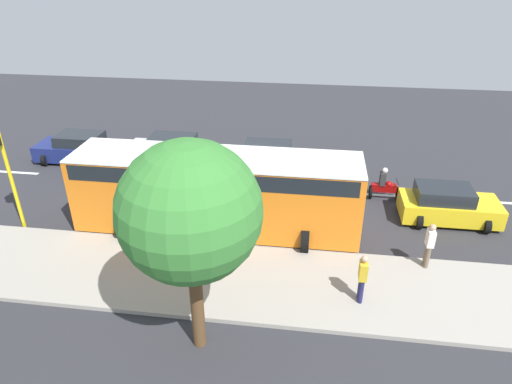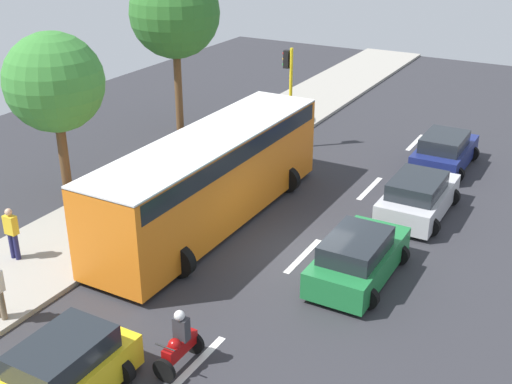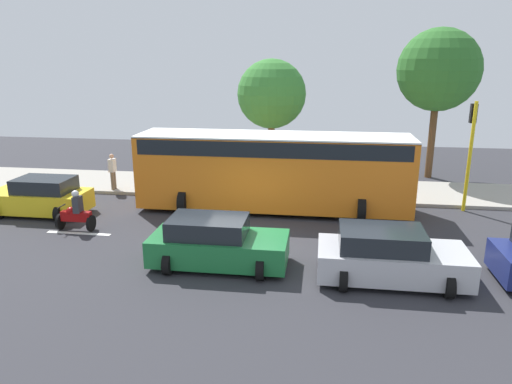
{
  "view_description": "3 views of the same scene",
  "coord_description": "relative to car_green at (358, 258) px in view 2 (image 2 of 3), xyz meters",
  "views": [
    {
      "loc": [
        18.83,
        2.93,
        9.76
      ],
      "look_at": [
        2.0,
        0.63,
        0.82
      ],
      "focal_mm": 31.44,
      "sensor_mm": 36.0,
      "label": 1
    },
    {
      "loc": [
        -7.42,
        16.29,
        10.25
      ],
      "look_at": [
        1.89,
        -0.33,
        1.66
      ],
      "focal_mm": 45.71,
      "sensor_mm": 36.0,
      "label": 2
    },
    {
      "loc": [
        -14.92,
        -2.6,
        6.07
      ],
      "look_at": [
        2.72,
        -0.1,
        1.04
      ],
      "focal_mm": 33.05,
      "sensor_mm": 36.0,
      "label": 3
    }
  ],
  "objects": [
    {
      "name": "ground_plane",
      "position": [
        1.95,
        -0.44,
        -0.76
      ],
      "size": [
        40.0,
        60.0,
        0.1
      ],
      "primitive_type": "cube",
      "color": "#2D2D33"
    },
    {
      "name": "sidewalk",
      "position": [
        8.95,
        -0.44,
        -0.64
      ],
      "size": [
        4.0,
        60.0,
        0.15
      ],
      "primitive_type": "cube",
      "color": "#9E998E",
      "rests_on": "ground"
    },
    {
      "name": "lane_stripe_far_north",
      "position": [
        1.95,
        -12.44,
        -0.7
      ],
      "size": [
        0.2,
        2.4,
        0.01
      ],
      "primitive_type": "cube",
      "color": "white",
      "rests_on": "ground"
    },
    {
      "name": "lane_stripe_north",
      "position": [
        1.95,
        -6.44,
        -0.7
      ],
      "size": [
        0.2,
        2.4,
        0.01
      ],
      "primitive_type": "cube",
      "color": "white",
      "rests_on": "ground"
    },
    {
      "name": "lane_stripe_mid",
      "position": [
        1.95,
        -0.44,
        -0.7
      ],
      "size": [
        0.2,
        2.4,
        0.01
      ],
      "primitive_type": "cube",
      "color": "white",
      "rests_on": "ground"
    },
    {
      "name": "lane_stripe_south",
      "position": [
        1.95,
        5.56,
        -0.7
      ],
      "size": [
        0.2,
        2.4,
        0.01
      ],
      "primitive_type": "cube",
      "color": "white",
      "rests_on": "ground"
    },
    {
      "name": "car_green",
      "position": [
        0.0,
        0.0,
        0.0
      ],
      "size": [
        2.24,
        4.13,
        1.52
      ],
      "color": "#1E7238",
      "rests_on": "ground"
    },
    {
      "name": "car_silver",
      "position": [
        -0.29,
        -5.05,
        0.0
      ],
      "size": [
        2.33,
        4.16,
        1.52
      ],
      "color": "#B7B7BC",
      "rests_on": "ground"
    },
    {
      "name": "car_dark_blue",
      "position": [
        0.05,
        -9.98,
        0.0
      ],
      "size": [
        2.31,
        4.05,
        1.52
      ],
      "color": "navy",
      "rests_on": "ground"
    },
    {
      "name": "car_yellow_cab",
      "position": [
        3.84,
        8.13,
        -0.0
      ],
      "size": [
        2.18,
        3.91,
        1.52
      ],
      "color": "yellow",
      "rests_on": "ground"
    },
    {
      "name": "city_bus",
      "position": [
        5.74,
        -1.11,
        1.14
      ],
      "size": [
        3.2,
        11.0,
        3.16
      ],
      "color": "orange",
      "rests_on": "ground"
    },
    {
      "name": "motorcycle",
      "position": [
        2.26,
        5.78,
        -0.07
      ],
      "size": [
        0.6,
        1.3,
        1.53
      ],
      "color": "black",
      "rests_on": "ground"
    },
    {
      "name": "pedestrian_near_signal",
      "position": [
        9.51,
        4.24,
        0.35
      ],
      "size": [
        0.4,
        0.24,
        1.69
      ],
      "color": "#1E1E4C",
      "rests_on": "sidewalk"
    },
    {
      "name": "traffic_light_corner",
      "position": [
        6.8,
        -8.97,
        2.22
      ],
      "size": [
        0.49,
        0.24,
        4.5
      ],
      "color": "yellow",
      "rests_on": "ground"
    },
    {
      "name": "street_tree_south",
      "position": [
        12.53,
        -8.72,
        4.82
      ],
      "size": [
        4.14,
        4.14,
        7.63
      ],
      "color": "brown",
      "rests_on": "ground"
    },
    {
      "name": "street_tree_north",
      "position": [
        11.79,
        -0.35,
        3.6
      ],
      "size": [
        3.57,
        3.57,
        6.13
      ],
      "color": "brown",
      "rests_on": "ground"
    }
  ]
}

